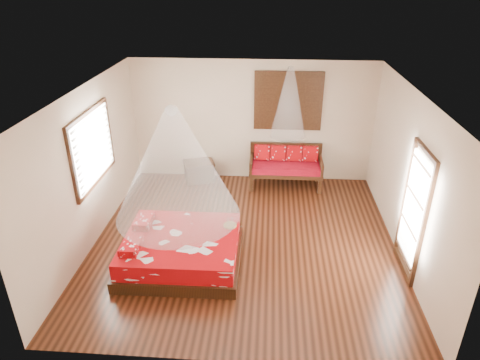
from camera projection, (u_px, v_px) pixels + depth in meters
The scene contains 10 objects.
room at pixel (245, 173), 7.33m from camera, with size 5.54×5.54×2.84m.
bed at pixel (181, 250), 7.27m from camera, with size 2.00×1.82×0.63m.
daybed at pixel (286, 164), 9.80m from camera, with size 1.65×0.73×0.94m.
storage_chest at pixel (199, 171), 10.12m from camera, with size 0.81×0.70×0.48m.
shutter_panel at pixel (288, 101), 9.49m from camera, with size 1.52×0.06×1.32m.
window_left at pixel (93, 148), 7.56m from camera, with size 0.10×1.74×1.34m.
glazed_door at pixel (413, 213), 6.77m from camera, with size 0.08×1.02×2.16m.
wine_tray at pixel (230, 224), 7.45m from camera, with size 0.23×0.23×0.19m.
mosquito_net_main at pixel (175, 164), 6.56m from camera, with size 1.99×1.99×1.80m, color white.
mosquito_net_daybed at pixel (289, 103), 9.03m from camera, with size 0.77×0.77×1.50m, color white.
Camera 1 is at (0.40, -6.62, 4.54)m, focal length 32.00 mm.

